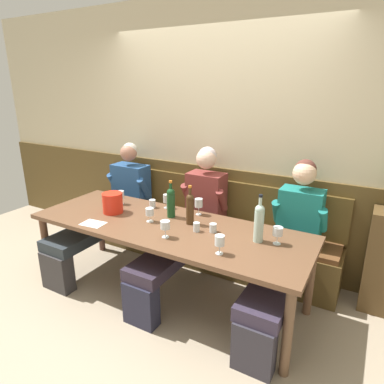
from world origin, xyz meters
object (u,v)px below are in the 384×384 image
at_px(wine_glass_center_rear, 165,225).
at_px(wine_glass_mid_right, 150,212).
at_px(person_center_right_seat, 110,206).
at_px(wine_glass_mid_left, 121,195).
at_px(dining_table, 167,231).
at_px(wine_glass_right_end, 278,232).
at_px(person_right_seat, 289,244).
at_px(wine_glass_near_bucket, 199,204).
at_px(ice_bucket, 113,203).
at_px(wine_bottle_amber_mid, 171,202).
at_px(wine_bottle_clear_water, 190,208).
at_px(water_tumbler_center, 213,228).
at_px(wine_glass_by_bottle, 220,241).
at_px(wine_glass_center_front, 167,199).
at_px(person_left_seat, 190,220).
at_px(wine_bottle_green_tall, 259,222).
at_px(water_tumbler_right, 152,204).
at_px(wall_bench, 204,239).
at_px(water_tumbler_left, 196,227).

xyz_separation_m(wine_glass_center_rear, wine_glass_mid_right, (-0.31, 0.20, -0.02)).
distance_m(person_center_right_seat, wine_glass_mid_left, 0.38).
height_order(dining_table, wine_glass_right_end, wine_glass_right_end).
distance_m(person_right_seat, wine_glass_near_bucket, 0.90).
bearing_deg(wine_glass_center_rear, ice_bucket, 164.33).
distance_m(wine_bottle_amber_mid, wine_bottle_clear_water, 0.24).
bearing_deg(ice_bucket, water_tumbler_center, 3.91).
xyz_separation_m(ice_bucket, wine_glass_mid_right, (0.45, -0.01, -0.01)).
distance_m(wine_glass_mid_left, wine_glass_near_bucket, 0.86).
bearing_deg(wine_bottle_amber_mid, ice_bucket, -161.86).
height_order(wine_bottle_amber_mid, wine_glass_mid_left, wine_bottle_amber_mid).
height_order(wine_glass_by_bottle, wine_glass_center_front, wine_glass_by_bottle).
height_order(wine_glass_center_rear, wine_glass_center_front, same).
distance_m(person_left_seat, wine_glass_mid_left, 0.78).
height_order(dining_table, person_left_seat, person_left_seat).
height_order(wine_bottle_clear_water, water_tumbler_center, wine_bottle_clear_water).
height_order(person_left_seat, wine_glass_mid_left, person_left_seat).
relative_size(wine_bottle_green_tall, wine_glass_mid_left, 2.73).
distance_m(wine_glass_mid_right, water_tumbler_right, 0.37).
bearing_deg(wine_glass_right_end, water_tumbler_center, -174.77).
relative_size(dining_table, wine_bottle_green_tall, 6.51).
distance_m(wall_bench, person_left_seat, 0.52).
bearing_deg(wine_glass_right_end, water_tumbler_left, -170.97).
height_order(dining_table, water_tumbler_right, water_tumbler_right).
distance_m(ice_bucket, wine_glass_mid_left, 0.24).
relative_size(water_tumbler_right, water_tumbler_left, 1.06).
bearing_deg(wine_glass_center_rear, water_tumbler_center, 43.99).
xyz_separation_m(wine_glass_center_front, water_tumbler_right, (-0.13, -0.06, -0.05)).
bearing_deg(wine_glass_mid_right, water_tumbler_left, 2.91).
distance_m(wine_glass_center_rear, wine_glass_center_front, 0.68).
bearing_deg(wine_glass_center_rear, wall_bench, 98.10).
bearing_deg(wine_glass_center_rear, wine_glass_by_bottle, -4.09).
distance_m(dining_table, wine_glass_mid_left, 0.76).
xyz_separation_m(wine_glass_mid_left, water_tumbler_center, (1.14, -0.15, -0.06)).
bearing_deg(wine_glass_mid_left, water_tumbler_center, -7.34).
distance_m(person_right_seat, wine_glass_mid_left, 1.74).
height_order(wine_glass_mid_left, water_tumbler_right, wine_glass_mid_left).
xyz_separation_m(wine_glass_near_bucket, wine_glass_right_end, (0.83, -0.24, -0.01)).
relative_size(ice_bucket, wine_bottle_clear_water, 0.55).
bearing_deg(wine_glass_by_bottle, water_tumbler_left, 142.18).
relative_size(wall_bench, wine_bottle_amber_mid, 8.04).
distance_m(person_right_seat, wine_bottle_clear_water, 0.91).
distance_m(ice_bucket, wine_glass_by_bottle, 1.29).
relative_size(wine_glass_center_front, water_tumbler_right, 1.71).
bearing_deg(wall_bench, person_right_seat, -20.35).
height_order(wine_glass_right_end, water_tumbler_left, wine_glass_right_end).
relative_size(person_center_right_seat, wine_glass_mid_right, 10.39).
bearing_deg(water_tumbler_center, water_tumbler_left, -156.32).
relative_size(ice_bucket, water_tumbler_center, 2.60).
distance_m(wine_bottle_amber_mid, wine_glass_center_rear, 0.45).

